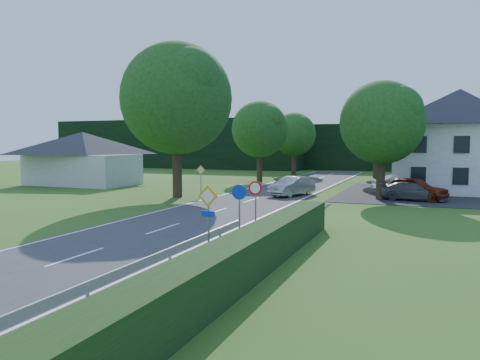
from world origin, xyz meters
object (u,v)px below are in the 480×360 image
at_px(motorcycle, 278,183).
at_px(parked_car_red, 413,188).
at_px(parked_car_grey, 413,191).
at_px(parasol, 448,182).
at_px(streetlight, 378,138).
at_px(parked_car_silver_a, 401,184).
at_px(moving_car, 292,186).

bearing_deg(motorcycle, parked_car_red, -10.09).
distance_m(parked_car_red, parked_car_grey, 0.52).
bearing_deg(parasol, parked_car_grey, -114.52).
xyz_separation_m(streetlight, parasol, (5.11, 3.55, -3.46)).
bearing_deg(parked_car_red, motorcycle, 94.90).
xyz_separation_m(motorcycle, parked_car_red, (11.15, -3.26, 0.26)).
bearing_deg(parked_car_silver_a, parasol, -110.05).
height_order(streetlight, parked_car_red, streetlight).
height_order(parked_car_silver_a, parked_car_grey, parked_car_silver_a).
bearing_deg(motorcycle, moving_car, -54.35).
xyz_separation_m(parked_car_red, parked_car_grey, (-0.02, -0.49, -0.16)).
height_order(parked_car_red, parked_car_grey, parked_car_red).
bearing_deg(parked_car_red, moving_car, 116.99).
xyz_separation_m(moving_car, parked_car_grey, (8.79, 0.40, -0.08)).
distance_m(moving_car, parked_car_grey, 8.80).
distance_m(streetlight, moving_car, 7.49).
distance_m(parked_car_red, parked_car_silver_a, 4.43).
bearing_deg(motorcycle, parked_car_silver_a, 12.05).
xyz_separation_m(moving_car, parked_car_silver_a, (7.73, 5.19, 0.00)).
height_order(parked_car_grey, parasol, parasol).
relative_size(streetlight, parasol, 3.73).
bearing_deg(moving_car, parked_car_red, 24.85).
height_order(parked_car_silver_a, parasol, parasol).
bearing_deg(streetlight, parked_car_grey, -34.31).
distance_m(moving_car, parked_car_silver_a, 9.30).
bearing_deg(parked_car_silver_a, streetlight, 122.26).
bearing_deg(parked_car_red, streetlight, 84.90).
bearing_deg(parasol, parked_car_silver_a, -170.57).
bearing_deg(moving_car, parked_car_silver_a, 52.92).
bearing_deg(parked_car_grey, motorcycle, 75.52).
height_order(moving_car, parked_car_silver_a, parked_car_silver_a).
distance_m(parked_car_grey, parasol, 5.91).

